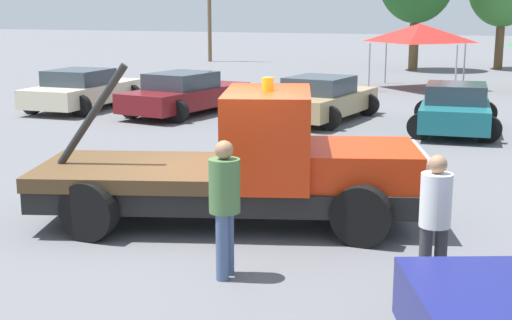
{
  "coord_description": "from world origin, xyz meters",
  "views": [
    {
      "loc": [
        4.37,
        -9.96,
        3.35
      ],
      "look_at": [
        0.5,
        0.0,
        1.05
      ],
      "focal_mm": 50.0,
      "sensor_mm": 36.0,
      "label": 1
    }
  ],
  "objects_px": {
    "person_near_truck": "(435,214)",
    "parked_car_maroon": "(185,94)",
    "tow_truck": "(249,166)",
    "parked_car_teal": "(455,108)",
    "person_at_hood": "(225,199)",
    "canopy_tent_red": "(420,33)",
    "parked_car_tan": "(322,99)",
    "parked_car_cream": "(83,90)"
  },
  "relations": [
    {
      "from": "person_near_truck",
      "to": "parked_car_maroon",
      "type": "relative_size",
      "value": 0.33
    },
    {
      "from": "tow_truck",
      "to": "parked_car_teal",
      "type": "bearing_deg",
      "value": 60.03
    },
    {
      "from": "tow_truck",
      "to": "person_near_truck",
      "type": "relative_size",
      "value": 3.78
    },
    {
      "from": "person_near_truck",
      "to": "person_at_hood",
      "type": "bearing_deg",
      "value": 64.1
    },
    {
      "from": "canopy_tent_red",
      "to": "person_near_truck",
      "type": "bearing_deg",
      "value": -80.84
    },
    {
      "from": "parked_car_tan",
      "to": "tow_truck",
      "type": "bearing_deg",
      "value": -162.3
    },
    {
      "from": "person_near_truck",
      "to": "parked_car_maroon",
      "type": "bearing_deg",
      "value": 1.2
    },
    {
      "from": "parked_car_tan",
      "to": "canopy_tent_red",
      "type": "height_order",
      "value": "canopy_tent_red"
    },
    {
      "from": "canopy_tent_red",
      "to": "parked_car_cream",
      "type": "bearing_deg",
      "value": -132.86
    },
    {
      "from": "parked_car_cream",
      "to": "tow_truck",
      "type": "bearing_deg",
      "value": -136.22
    },
    {
      "from": "tow_truck",
      "to": "person_near_truck",
      "type": "bearing_deg",
      "value": -47.97
    },
    {
      "from": "person_near_truck",
      "to": "parked_car_maroon",
      "type": "height_order",
      "value": "person_near_truck"
    },
    {
      "from": "parked_car_teal",
      "to": "canopy_tent_red",
      "type": "height_order",
      "value": "canopy_tent_red"
    },
    {
      "from": "person_at_hood",
      "to": "parked_car_cream",
      "type": "relative_size",
      "value": 0.37
    },
    {
      "from": "parked_car_tan",
      "to": "parked_car_teal",
      "type": "relative_size",
      "value": 1.08
    },
    {
      "from": "tow_truck",
      "to": "parked_car_teal",
      "type": "distance_m",
      "value": 10.04
    },
    {
      "from": "tow_truck",
      "to": "parked_car_cream",
      "type": "bearing_deg",
      "value": 117.34
    },
    {
      "from": "tow_truck",
      "to": "person_near_truck",
      "type": "height_order",
      "value": "tow_truck"
    },
    {
      "from": "parked_car_cream",
      "to": "parked_car_maroon",
      "type": "height_order",
      "value": "same"
    },
    {
      "from": "person_at_hood",
      "to": "person_near_truck",
      "type": "bearing_deg",
      "value": -173.73
    },
    {
      "from": "parked_car_cream",
      "to": "parked_car_maroon",
      "type": "relative_size",
      "value": 0.92
    },
    {
      "from": "person_near_truck",
      "to": "canopy_tent_red",
      "type": "xyz_separation_m",
      "value": [
        -3.53,
        21.87,
        1.34
      ]
    },
    {
      "from": "person_at_hood",
      "to": "parked_car_tan",
      "type": "relative_size",
      "value": 0.37
    },
    {
      "from": "person_at_hood",
      "to": "parked_car_teal",
      "type": "bearing_deg",
      "value": -101.92
    },
    {
      "from": "parked_car_maroon",
      "to": "parked_car_teal",
      "type": "height_order",
      "value": "same"
    },
    {
      "from": "person_near_truck",
      "to": "parked_car_tan",
      "type": "xyz_separation_m",
      "value": [
        -4.89,
        12.21,
        -0.32
      ]
    },
    {
      "from": "person_at_hood",
      "to": "parked_car_maroon",
      "type": "bearing_deg",
      "value": -65.83
    },
    {
      "from": "person_at_hood",
      "to": "parked_car_cream",
      "type": "xyz_separation_m",
      "value": [
        -10.49,
        12.15,
        -0.37
      ]
    },
    {
      "from": "parked_car_teal",
      "to": "canopy_tent_red",
      "type": "relative_size",
      "value": 1.28
    },
    {
      "from": "parked_car_maroon",
      "to": "canopy_tent_red",
      "type": "xyz_separation_m",
      "value": [
        5.79,
        9.94,
        1.66
      ]
    },
    {
      "from": "parked_car_teal",
      "to": "parked_car_tan",
      "type": "bearing_deg",
      "value": 76.04
    },
    {
      "from": "tow_truck",
      "to": "canopy_tent_red",
      "type": "distance_m",
      "value": 20.14
    },
    {
      "from": "person_near_truck",
      "to": "parked_car_cream",
      "type": "distance_m",
      "value": 17.47
    },
    {
      "from": "parked_car_cream",
      "to": "canopy_tent_red",
      "type": "height_order",
      "value": "canopy_tent_red"
    },
    {
      "from": "tow_truck",
      "to": "canopy_tent_red",
      "type": "bearing_deg",
      "value": 73.54
    },
    {
      "from": "person_near_truck",
      "to": "parked_car_tan",
      "type": "bearing_deg",
      "value": -14.95
    },
    {
      "from": "person_near_truck",
      "to": "parked_car_teal",
      "type": "relative_size",
      "value": 0.38
    },
    {
      "from": "parked_car_tan",
      "to": "person_near_truck",
      "type": "bearing_deg",
      "value": -150.37
    },
    {
      "from": "parked_car_tan",
      "to": "canopy_tent_red",
      "type": "distance_m",
      "value": 9.9
    },
    {
      "from": "parked_car_maroon",
      "to": "canopy_tent_red",
      "type": "bearing_deg",
      "value": -21.14
    },
    {
      "from": "tow_truck",
      "to": "parked_car_cream",
      "type": "height_order",
      "value": "tow_truck"
    },
    {
      "from": "parked_car_tan",
      "to": "parked_car_cream",
      "type": "bearing_deg",
      "value": 101.58
    }
  ]
}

